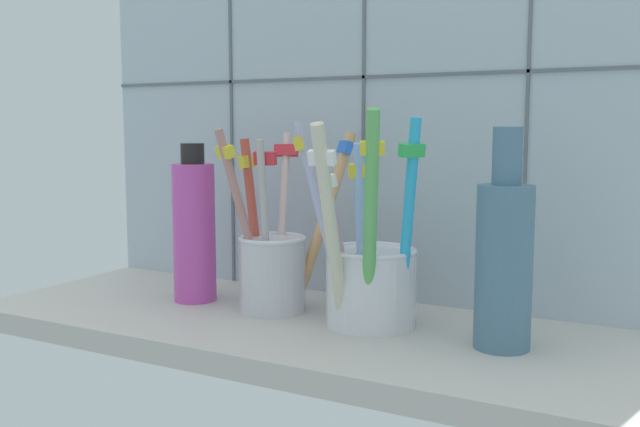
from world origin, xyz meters
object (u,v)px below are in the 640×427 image
toothbrush_cup_right (369,274)px  ceramic_vase (504,258)px  toothbrush_cup_left (274,261)px  soap_bottle (194,229)px

toothbrush_cup_right → ceramic_vase: bearing=-2.5°
toothbrush_cup_left → ceramic_vase: bearing=-3.4°
toothbrush_cup_right → soap_bottle: toothbrush_cup_right is taller
toothbrush_cup_right → soap_bottle: size_ratio=1.20×
toothbrush_cup_right → ceramic_vase: toothbrush_cup_right is taller
toothbrush_cup_right → soap_bottle: bearing=178.8°
ceramic_vase → soap_bottle: size_ratio=1.10×
toothbrush_cup_left → soap_bottle: bearing=-177.7°
toothbrush_cup_left → ceramic_vase: ceramic_vase is taller
toothbrush_cup_right → ceramic_vase: (11.74, -0.51, 2.51)cm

